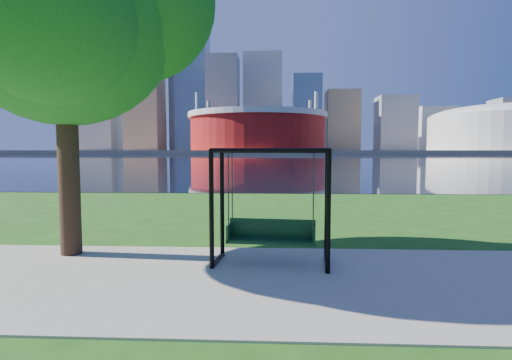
{
  "coord_description": "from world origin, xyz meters",
  "views": [
    {
      "loc": [
        0.55,
        -6.56,
        2.04
      ],
      "look_at": [
        0.23,
        0.0,
        1.54
      ],
      "focal_mm": 28.0,
      "sensor_mm": 36.0,
      "label": 1
    }
  ],
  "objects": [
    {
      "name": "ground",
      "position": [
        0.0,
        0.0,
        0.0
      ],
      "size": [
        900.0,
        900.0,
        0.0
      ],
      "primitive_type": "plane",
      "color": "#1E5114",
      "rests_on": "ground"
    },
    {
      "name": "path",
      "position": [
        0.0,
        -0.5,
        0.01
      ],
      "size": [
        120.0,
        4.0,
        0.03
      ],
      "primitive_type": "cube",
      "color": "#9E937F",
      "rests_on": "ground"
    },
    {
      "name": "river",
      "position": [
        0.0,
        102.0,
        0.01
      ],
      "size": [
        900.0,
        180.0,
        0.02
      ],
      "primitive_type": "cube",
      "color": "black",
      "rests_on": "ground"
    },
    {
      "name": "far_bank",
      "position": [
        0.0,
        306.0,
        1.0
      ],
      "size": [
        900.0,
        228.0,
        2.0
      ],
      "primitive_type": "cube",
      "color": "#937F60",
      "rests_on": "ground"
    },
    {
      "name": "stadium",
      "position": [
        -10.0,
        235.0,
        14.23
      ],
      "size": [
        83.0,
        83.0,
        32.0
      ],
      "color": "maroon",
      "rests_on": "far_bank"
    },
    {
      "name": "arena",
      "position": [
        135.0,
        235.0,
        15.87
      ],
      "size": [
        84.0,
        84.0,
        26.56
      ],
      "color": "beige",
      "rests_on": "far_bank"
    },
    {
      "name": "skyline",
      "position": [
        -4.27,
        319.39,
        35.89
      ],
      "size": [
        392.0,
        66.0,
        96.5
      ],
      "color": "gray",
      "rests_on": "far_bank"
    },
    {
      "name": "swing",
      "position": [
        0.49,
        0.38,
        1.0
      ],
      "size": [
        2.09,
        1.06,
        2.07
      ],
      "rotation": [
        0.0,
        0.0,
        -0.1
      ],
      "color": "black",
      "rests_on": "ground"
    },
    {
      "name": "park_tree",
      "position": [
        -3.44,
        0.92,
        4.76
      ],
      "size": [
        5.52,
        4.99,
        6.86
      ],
      "color": "black",
      "rests_on": "ground"
    }
  ]
}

